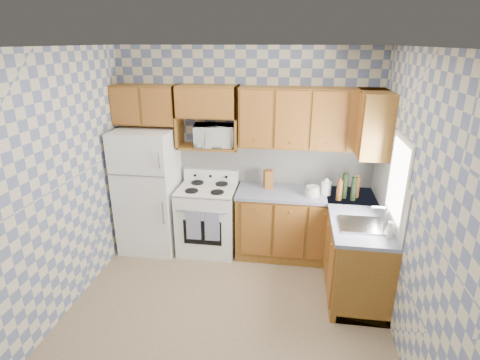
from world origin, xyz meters
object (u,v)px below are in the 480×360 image
refrigerator (149,191)px  stove_body (208,220)px  microwave (214,135)px  electric_kettle (326,188)px

refrigerator → stove_body: refrigerator is taller
refrigerator → microwave: bearing=12.3°
stove_body → microwave: bearing=65.6°
stove_body → electric_kettle: bearing=-0.1°
microwave → electric_kettle: bearing=-16.3°
stove_body → electric_kettle: (1.54, -0.00, 0.55)m
refrigerator → microwave: 1.17m
microwave → electric_kettle: (1.47, -0.17, -0.59)m
stove_body → microwave: microwave is taller
electric_kettle → stove_body: bearing=179.9°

